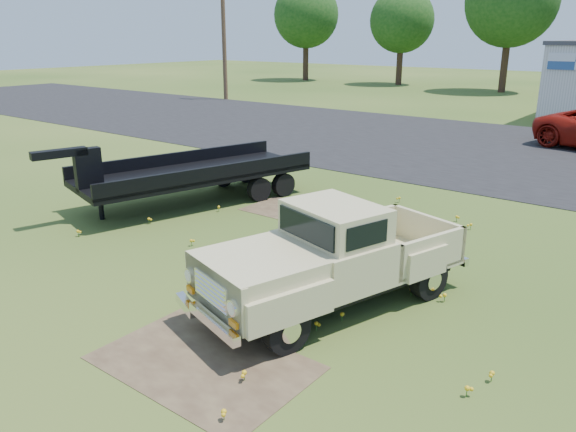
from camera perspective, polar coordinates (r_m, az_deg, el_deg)
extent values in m
plane|color=#2B4817|center=(11.14, -2.81, -5.52)|extent=(140.00, 140.00, 0.00)
cube|color=black|center=(24.11, 21.11, 6.14)|extent=(90.00, 14.00, 0.02)
cube|color=#453224|center=(8.30, -8.55, -14.54)|extent=(3.00, 2.00, 0.01)
cube|color=#453224|center=(14.88, 0.06, 0.60)|extent=(2.20, 1.60, 0.01)
cube|color=white|center=(31.33, 27.17, 13.78)|extent=(2.50, 0.08, 0.80)
cylinder|color=#4E3824|center=(41.32, -6.54, 17.91)|extent=(0.30, 0.30, 9.00)
cylinder|color=#3B261B|center=(59.07, 1.81, 15.36)|extent=(0.56, 0.56, 3.60)
sphere|color=#143F12|center=(59.04, 1.85, 19.75)|extent=(6.40, 6.40, 6.40)
cylinder|color=#3B261B|center=(54.71, 11.24, 14.65)|extent=(0.56, 0.56, 3.24)
sphere|color=#143F12|center=(54.65, 11.51, 18.90)|extent=(5.76, 5.76, 5.76)
cylinder|color=#3B261B|center=(49.53, 21.10, 13.94)|extent=(0.56, 0.56, 3.96)
sphere|color=#143F12|center=(49.53, 21.78, 19.65)|extent=(7.04, 7.04, 7.04)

